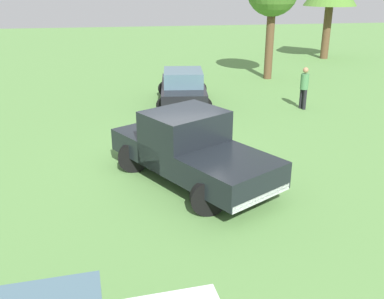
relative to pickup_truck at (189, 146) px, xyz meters
The scene contains 4 objects.
ground_plane 1.08m from the pickup_truck, 105.87° to the left, with size 80.00×80.00×0.00m, color #5B8C47.
pickup_truck is the anchor object (origin of this frame).
sedan_far 7.41m from the pickup_truck, 83.03° to the left, with size 2.48×4.42×1.48m.
person_bystander 8.15m from the pickup_truck, 46.76° to the left, with size 0.41×0.41×1.69m.
Camera 1 is at (-1.43, -10.65, 4.89)m, focal length 40.61 mm.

